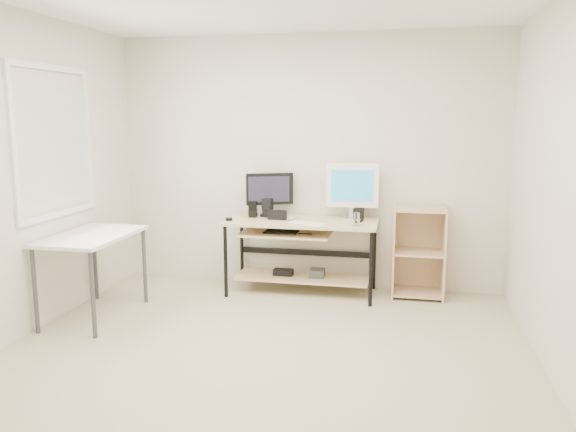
% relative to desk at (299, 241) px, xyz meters
% --- Properties ---
extents(room, '(4.01, 4.01, 2.62)m').
position_rel_desk_xyz_m(room, '(-0.11, -1.62, 0.78)').
color(room, '#BCB090').
rests_on(room, ground).
extents(desk, '(1.50, 0.65, 0.75)m').
position_rel_desk_xyz_m(desk, '(0.00, 0.00, 0.00)').
color(desk, '#D8C089').
rests_on(desk, ground).
extents(side_table, '(0.60, 1.00, 0.75)m').
position_rel_desk_xyz_m(side_table, '(-1.65, -1.06, 0.13)').
color(side_table, white).
rests_on(side_table, ground).
extents(shelf_unit, '(0.50, 0.40, 0.90)m').
position_rel_desk_xyz_m(shelf_unit, '(1.18, 0.16, -0.09)').
color(shelf_unit, '#D8B487').
rests_on(shelf_unit, ground).
extents(black_monitor, '(0.47, 0.25, 0.45)m').
position_rel_desk_xyz_m(black_monitor, '(-0.34, 0.16, 0.47)').
color(black_monitor, black).
rests_on(black_monitor, desk).
extents(white_imac, '(0.52, 0.17, 0.56)m').
position_rel_desk_xyz_m(white_imac, '(0.50, 0.18, 0.53)').
color(white_imac, silver).
rests_on(white_imac, desk).
extents(keyboard, '(0.38, 0.24, 0.01)m').
position_rel_desk_xyz_m(keyboard, '(0.12, -0.18, 0.22)').
color(keyboard, white).
rests_on(keyboard, desk).
extents(mouse, '(0.10, 0.12, 0.04)m').
position_rel_desk_xyz_m(mouse, '(-0.07, -0.02, 0.23)').
color(mouse, '#B5B5BA').
rests_on(mouse, desk).
extents(center_speaker, '(0.18, 0.09, 0.09)m').
position_rel_desk_xyz_m(center_speaker, '(-0.22, -0.01, 0.26)').
color(center_speaker, black).
rests_on(center_speaker, desk).
extents(speaker_left, '(0.11, 0.11, 0.19)m').
position_rel_desk_xyz_m(speaker_left, '(-0.35, 0.12, 0.31)').
color(speaker_left, black).
rests_on(speaker_left, desk).
extents(speaker_right, '(0.11, 0.11, 0.11)m').
position_rel_desk_xyz_m(speaker_right, '(0.58, 0.16, 0.27)').
color(speaker_right, black).
rests_on(speaker_right, desk).
extents(audio_controller, '(0.08, 0.05, 0.17)m').
position_rel_desk_xyz_m(audio_controller, '(-0.49, 0.06, 0.30)').
color(audio_controller, black).
rests_on(audio_controller, desk).
extents(volume_puck, '(0.08, 0.08, 0.03)m').
position_rel_desk_xyz_m(volume_puck, '(-0.68, -0.17, 0.23)').
color(volume_puck, black).
rests_on(volume_puck, desk).
extents(smartphone, '(0.10, 0.13, 0.01)m').
position_rel_desk_xyz_m(smartphone, '(0.59, 0.02, 0.22)').
color(smartphone, black).
rests_on(smartphone, desk).
extents(coaster, '(0.10, 0.10, 0.01)m').
position_rel_desk_xyz_m(coaster, '(0.58, -0.18, 0.21)').
color(coaster, '#9D7347').
rests_on(coaster, desk).
extents(drinking_glass, '(0.08, 0.08, 0.12)m').
position_rel_desk_xyz_m(drinking_glass, '(0.58, -0.18, 0.28)').
color(drinking_glass, white).
rests_on(drinking_glass, coaster).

